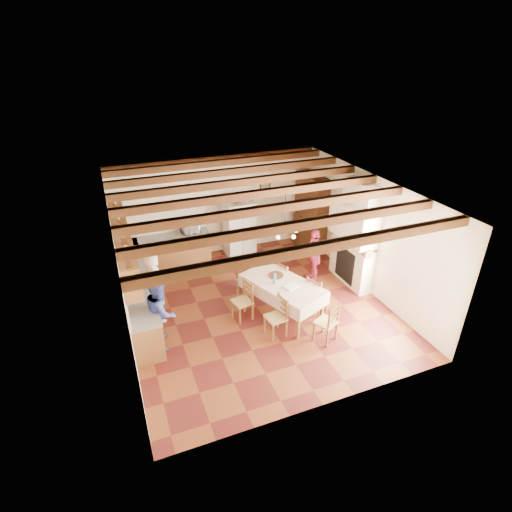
{
  "coord_description": "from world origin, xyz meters",
  "views": [
    {
      "loc": [
        -2.97,
        -7.52,
        5.74
      ],
      "look_at": [
        0.1,
        0.3,
        1.25
      ],
      "focal_mm": 28.0,
      "sensor_mm": 36.0,
      "label": 1
    }
  ],
  "objects_px": {
    "dining_table": "(282,286)",
    "chair_left_far": "(242,301)",
    "chair_left_near": "(276,317)",
    "chair_right_far": "(287,278)",
    "person_man": "(157,287)",
    "refrigerator": "(239,228)",
    "chair_right_near": "(317,294)",
    "chair_end_near": "(326,321)",
    "person_woman_red": "(314,255)",
    "person_woman_blue": "(161,312)",
    "microwave": "(190,228)",
    "chair_end_far": "(247,278)",
    "hutch": "(312,213)"
  },
  "relations": [
    {
      "from": "dining_table",
      "to": "chair_left_far",
      "type": "height_order",
      "value": "chair_left_far"
    },
    {
      "from": "chair_left_near",
      "to": "chair_right_far",
      "type": "height_order",
      "value": "same"
    },
    {
      "from": "dining_table",
      "to": "person_man",
      "type": "xyz_separation_m",
      "value": [
        -2.74,
        0.86,
        0.09
      ]
    },
    {
      "from": "refrigerator",
      "to": "dining_table",
      "type": "height_order",
      "value": "refrigerator"
    },
    {
      "from": "chair_left_near",
      "to": "chair_left_far",
      "type": "distance_m",
      "value": 0.97
    },
    {
      "from": "chair_right_near",
      "to": "chair_right_far",
      "type": "height_order",
      "value": "same"
    },
    {
      "from": "dining_table",
      "to": "chair_end_near",
      "type": "distance_m",
      "value": 1.34
    },
    {
      "from": "chair_left_far",
      "to": "person_woman_red",
      "type": "bearing_deg",
      "value": 100.89
    },
    {
      "from": "person_man",
      "to": "person_woman_red",
      "type": "xyz_separation_m",
      "value": [
        4.18,
        0.27,
        -0.12
      ]
    },
    {
      "from": "chair_right_far",
      "to": "person_woman_red",
      "type": "height_order",
      "value": "person_woman_red"
    },
    {
      "from": "refrigerator",
      "to": "chair_right_far",
      "type": "distance_m",
      "value": 2.65
    },
    {
      "from": "dining_table",
      "to": "person_woman_red",
      "type": "relative_size",
      "value": 1.48
    },
    {
      "from": "chair_end_near",
      "to": "person_woman_blue",
      "type": "distance_m",
      "value": 3.49
    },
    {
      "from": "chair_left_far",
      "to": "microwave",
      "type": "relative_size",
      "value": 1.91
    },
    {
      "from": "chair_left_far",
      "to": "person_man",
      "type": "bearing_deg",
      "value": -122.32
    },
    {
      "from": "refrigerator",
      "to": "chair_end_far",
      "type": "bearing_deg",
      "value": -106.04
    },
    {
      "from": "chair_left_far",
      "to": "person_woman_red",
      "type": "distance_m",
      "value": 2.58
    },
    {
      "from": "chair_end_far",
      "to": "person_woman_red",
      "type": "height_order",
      "value": "person_woman_red"
    },
    {
      "from": "refrigerator",
      "to": "chair_right_near",
      "type": "height_order",
      "value": "refrigerator"
    },
    {
      "from": "refrigerator",
      "to": "chair_right_far",
      "type": "relative_size",
      "value": 1.76
    },
    {
      "from": "refrigerator",
      "to": "chair_right_far",
      "type": "bearing_deg",
      "value": -83.46
    },
    {
      "from": "chair_left_far",
      "to": "person_woman_red",
      "type": "height_order",
      "value": "person_woman_red"
    },
    {
      "from": "chair_left_far",
      "to": "person_man",
      "type": "distance_m",
      "value": 1.96
    },
    {
      "from": "chair_left_far",
      "to": "microwave",
      "type": "bearing_deg",
      "value": 176.15
    },
    {
      "from": "chair_left_near",
      "to": "chair_left_far",
      "type": "xyz_separation_m",
      "value": [
        -0.48,
        0.84,
        0.0
      ]
    },
    {
      "from": "chair_end_far",
      "to": "person_woman_red",
      "type": "distance_m",
      "value": 1.95
    },
    {
      "from": "refrigerator",
      "to": "person_woman_blue",
      "type": "xyz_separation_m",
      "value": [
        -2.88,
        -3.31,
        -0.05
      ]
    },
    {
      "from": "chair_left_far",
      "to": "dining_table",
      "type": "bearing_deg",
      "value": 68.89
    },
    {
      "from": "person_woman_red",
      "to": "chair_left_far",
      "type": "bearing_deg",
      "value": -55.36
    },
    {
      "from": "dining_table",
      "to": "chair_end_near",
      "type": "bearing_deg",
      "value": -68.63
    },
    {
      "from": "person_woman_blue",
      "to": "chair_left_near",
      "type": "bearing_deg",
      "value": -94.42
    },
    {
      "from": "refrigerator",
      "to": "chair_left_near",
      "type": "distance_m",
      "value": 4.02
    },
    {
      "from": "dining_table",
      "to": "chair_end_near",
      "type": "relative_size",
      "value": 2.29
    },
    {
      "from": "person_man",
      "to": "microwave",
      "type": "bearing_deg",
      "value": -31.36
    },
    {
      "from": "person_woman_blue",
      "to": "hutch",
      "type": "bearing_deg",
      "value": -48.98
    },
    {
      "from": "person_woman_blue",
      "to": "refrigerator",
      "type": "bearing_deg",
      "value": -29.61
    },
    {
      "from": "chair_end_near",
      "to": "person_woman_blue",
      "type": "height_order",
      "value": "person_woman_blue"
    },
    {
      "from": "refrigerator",
      "to": "person_man",
      "type": "height_order",
      "value": "person_man"
    },
    {
      "from": "chair_left_near",
      "to": "chair_left_far",
      "type": "relative_size",
      "value": 1.0
    },
    {
      "from": "dining_table",
      "to": "chair_right_near",
      "type": "relative_size",
      "value": 2.29
    },
    {
      "from": "chair_end_near",
      "to": "hutch",
      "type": "bearing_deg",
      "value": -140.5
    },
    {
      "from": "chair_left_near",
      "to": "microwave",
      "type": "distance_m",
      "value": 4.22
    },
    {
      "from": "chair_right_far",
      "to": "chair_end_far",
      "type": "relative_size",
      "value": 1.0
    },
    {
      "from": "refrigerator",
      "to": "chair_end_near",
      "type": "relative_size",
      "value": 1.76
    },
    {
      "from": "chair_end_far",
      "to": "chair_right_far",
      "type": "bearing_deg",
      "value": -45.85
    },
    {
      "from": "chair_end_far",
      "to": "microwave",
      "type": "relative_size",
      "value": 1.91
    },
    {
      "from": "refrigerator",
      "to": "dining_table",
      "type": "distance_m",
      "value": 3.29
    },
    {
      "from": "chair_right_far",
      "to": "person_woman_red",
      "type": "xyz_separation_m",
      "value": [
        0.98,
        0.44,
        0.26
      ]
    },
    {
      "from": "chair_left_near",
      "to": "dining_table",
      "type": "bearing_deg",
      "value": 138.0
    },
    {
      "from": "person_woman_blue",
      "to": "chair_right_near",
      "type": "bearing_deg",
      "value": -81.86
    }
  ]
}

